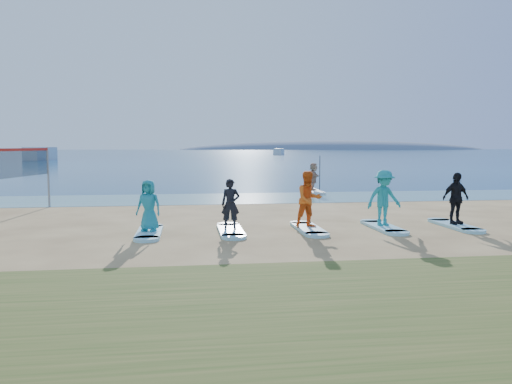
{
  "coord_description": "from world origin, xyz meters",
  "views": [
    {
      "loc": [
        -1.07,
        -13.6,
        2.57
      ],
      "look_at": [
        1.09,
        2.0,
        1.1
      ],
      "focal_mm": 35.0,
      "sensor_mm": 36.0,
      "label": 1
    }
  ],
  "objects": [
    {
      "name": "student_0",
      "position": [
        -2.19,
        1.04,
        0.84
      ],
      "size": [
        0.85,
        0.7,
        1.5
      ],
      "primitive_type": "imported",
      "rotation": [
        0.0,
        0.0,
        -0.35
      ],
      "color": "teal",
      "rests_on": "surfboard_0"
    },
    {
      "name": "student_3",
      "position": [
        4.95,
        1.04,
        0.96
      ],
      "size": [
        1.19,
        0.78,
        1.73
      ],
      "primitive_type": "imported",
      "rotation": [
        0.0,
        0.0,
        0.13
      ],
      "color": "teal",
      "rests_on": "surfboard_3"
    },
    {
      "name": "student_2",
      "position": [
        2.57,
        1.04,
        0.95
      ],
      "size": [
        0.94,
        0.8,
        1.72
      ],
      "primitive_type": "imported",
      "rotation": [
        0.0,
        0.0,
        0.19
      ],
      "color": "orange",
      "rests_on": "surfboard_2"
    },
    {
      "name": "surfboard_2",
      "position": [
        2.57,
        1.04,
        0.04
      ],
      "size": [
        0.7,
        2.2,
        0.09
      ],
      "primitive_type": "cube",
      "color": "#9BDFF0",
      "rests_on": "ground"
    },
    {
      "name": "paddleboarder",
      "position": [
        5.82,
        13.11,
        0.87
      ],
      "size": [
        0.62,
        1.44,
        1.5
      ],
      "primitive_type": "imported",
      "rotation": [
        0.0,
        0.0,
        1.44
      ],
      "color": "tan",
      "rests_on": "paddleboard"
    },
    {
      "name": "boat_offshore_b",
      "position": [
        23.55,
        119.57,
        0.0
      ],
      "size": [
        3.99,
        6.27,
        1.76
      ],
      "primitive_type": "cube",
      "rotation": [
        0.0,
        0.0,
        -0.34
      ],
      "color": "silver",
      "rests_on": "ground"
    },
    {
      "name": "surfboard_1",
      "position": [
        0.19,
        1.04,
        0.04
      ],
      "size": [
        0.7,
        2.2,
        0.09
      ],
      "primitive_type": "cube",
      "color": "#9BDFF0",
      "rests_on": "ground"
    },
    {
      "name": "ground",
      "position": [
        0.0,
        0.0,
        0.0
      ],
      "size": [
        600.0,
        600.0,
        0.0
      ],
      "primitive_type": "plane",
      "color": "tan",
      "rests_on": "ground"
    },
    {
      "name": "island_ridge",
      "position": [
        95.0,
        300.0,
        0.0
      ],
      "size": [
        220.0,
        56.0,
        18.0
      ],
      "primitive_type": "ellipsoid",
      "color": "slate",
      "rests_on": "ground"
    },
    {
      "name": "paddleboard",
      "position": [
        5.82,
        13.11,
        0.06
      ],
      "size": [
        0.81,
        3.02,
        0.12
      ],
      "primitive_type": "cube",
      "rotation": [
        0.0,
        0.0,
        -0.04
      ],
      "color": "silver",
      "rests_on": "ground"
    },
    {
      "name": "ocean",
      "position": [
        0.0,
        160.0,
        0.01
      ],
      "size": [
        600.0,
        600.0,
        0.0
      ],
      "primitive_type": "plane",
      "color": "navy",
      "rests_on": "ground"
    },
    {
      "name": "shallow_water",
      "position": [
        0.0,
        10.5,
        0.01
      ],
      "size": [
        600.0,
        600.0,
        0.0
      ],
      "primitive_type": "plane",
      "color": "teal",
      "rests_on": "ground"
    },
    {
      "name": "student_4",
      "position": [
        7.33,
        1.04,
        0.91
      ],
      "size": [
        1.02,
        0.58,
        1.64
      ],
      "primitive_type": "imported",
      "rotation": [
        0.0,
        0.0,
        0.19
      ],
      "color": "black",
      "rests_on": "surfboard_4"
    },
    {
      "name": "student_1",
      "position": [
        0.19,
        1.04,
        0.84
      ],
      "size": [
        0.58,
        0.41,
        1.5
      ],
      "primitive_type": "imported",
      "rotation": [
        0.0,
        0.0,
        -0.1
      ],
      "color": "black",
      "rests_on": "surfboard_1"
    },
    {
      "name": "surfboard_0",
      "position": [
        -2.19,
        1.04,
        0.04
      ],
      "size": [
        0.7,
        2.2,
        0.09
      ],
      "primitive_type": "cube",
      "color": "#9BDFF0",
      "rests_on": "ground"
    },
    {
      "name": "boat_offshore_a",
      "position": [
        -26.57,
        78.29,
        0.0
      ],
      "size": [
        4.21,
        7.47,
        2.28
      ],
      "primitive_type": "cube",
      "rotation": [
        0.0,
        0.0,
        -0.23
      ],
      "color": "silver",
      "rests_on": "ground"
    },
    {
      "name": "surfboard_3",
      "position": [
        4.95,
        1.04,
        0.04
      ],
      "size": [
        0.7,
        2.2,
        0.09
      ],
      "primitive_type": "cube",
      "color": "#9BDFF0",
      "rests_on": "ground"
    },
    {
      "name": "surfboard_4",
      "position": [
        7.33,
        1.04,
        0.04
      ],
      "size": [
        0.7,
        2.2,
        0.09
      ],
      "primitive_type": "cube",
      "color": "#9BDFF0",
      "rests_on": "ground"
    }
  ]
}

